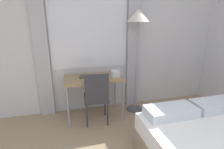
% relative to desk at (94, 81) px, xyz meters
% --- Properties ---
extents(wall_back_with_window, '(5.59, 0.13, 2.70)m').
position_rel_desk_xyz_m(wall_back_with_window, '(0.25, 0.37, 0.66)').
color(wall_back_with_window, silver).
rests_on(wall_back_with_window, ground_plane).
extents(desk, '(1.01, 0.58, 0.76)m').
position_rel_desk_xyz_m(desk, '(0.00, 0.00, 0.00)').
color(desk, '#937551').
rests_on(desk, ground_plane).
extents(desk_chair, '(0.43, 0.43, 0.92)m').
position_rel_desk_xyz_m(desk_chair, '(0.00, -0.25, -0.17)').
color(desk_chair, '#333338').
rests_on(desk_chair, ground_plane).
extents(standing_lamp, '(0.40, 0.40, 1.90)m').
position_rel_desk_xyz_m(standing_lamp, '(0.81, 0.04, 0.96)').
color(standing_lamp, '#4C4C51').
rests_on(standing_lamp, ground_plane).
extents(telephone, '(0.15, 0.17, 0.11)m').
position_rel_desk_xyz_m(telephone, '(0.38, -0.04, 0.12)').
color(telephone, silver).
rests_on(telephone, desk).
extents(book, '(0.23, 0.19, 0.02)m').
position_rel_desk_xyz_m(book, '(-0.13, 0.03, 0.09)').
color(book, '#4C4238').
rests_on(book, desk).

